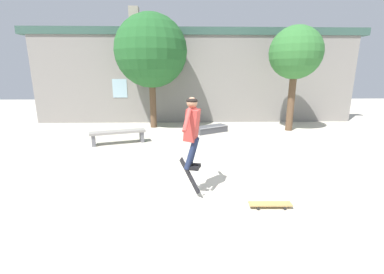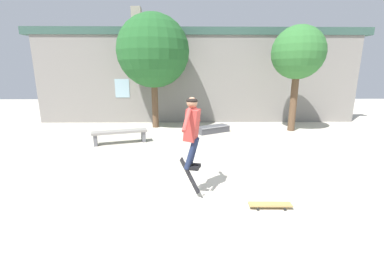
# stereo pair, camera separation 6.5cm
# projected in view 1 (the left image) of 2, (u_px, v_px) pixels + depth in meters

# --- Properties ---
(ground_plane) EXTENTS (40.00, 40.00, 0.00)m
(ground_plane) POSITION_uv_depth(u_px,v_px,m) (213.00, 194.00, 5.35)
(ground_plane) COLOR beige
(building_backdrop) EXTENTS (16.68, 0.52, 5.43)m
(building_backdrop) POSITION_uv_depth(u_px,v_px,m) (196.00, 75.00, 12.73)
(building_backdrop) COLOR gray
(building_backdrop) RESTS_ON ground_plane
(tree_right) EXTENTS (2.14, 2.14, 4.33)m
(tree_right) POSITION_uv_depth(u_px,v_px,m) (296.00, 54.00, 10.51)
(tree_right) COLOR brown
(tree_right) RESTS_ON ground_plane
(tree_left) EXTENTS (3.14, 3.14, 4.94)m
(tree_left) POSITION_uv_depth(u_px,v_px,m) (151.00, 51.00, 11.11)
(tree_left) COLOR brown
(tree_left) RESTS_ON ground_plane
(park_bench) EXTENTS (1.92, 0.97, 0.47)m
(park_bench) POSITION_uv_depth(u_px,v_px,m) (118.00, 134.00, 9.05)
(park_bench) COLOR gray
(park_bench) RESTS_ON ground_plane
(skate_ledge) EXTENTS (1.49, 1.17, 0.28)m
(skate_ledge) POSITION_uv_depth(u_px,v_px,m) (211.00, 129.00, 10.83)
(skate_ledge) COLOR #4C4C51
(skate_ledge) RESTS_ON ground_plane
(skater) EXTENTS (0.40, 1.13, 1.44)m
(skater) POSITION_uv_depth(u_px,v_px,m) (192.00, 127.00, 5.02)
(skater) COLOR #B23833
(skateboard_flipping) EXTENTS (0.42, 0.52, 0.73)m
(skateboard_flipping) POSITION_uv_depth(u_px,v_px,m) (190.00, 176.00, 5.22)
(skateboard_flipping) COLOR black
(skateboard_resting) EXTENTS (0.80, 0.23, 0.08)m
(skateboard_resting) POSITION_uv_depth(u_px,v_px,m) (270.00, 204.00, 4.78)
(skateboard_resting) COLOR #AD894C
(skateboard_resting) RESTS_ON ground_plane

